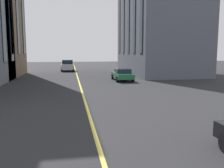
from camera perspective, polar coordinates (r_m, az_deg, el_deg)
The scene contains 3 objects.
lane_centre_line at distance 20.62m, azimuth -7.09°, elevation -1.59°, with size 80.00×0.16×0.01m.
car_green_parked_b at distance 27.64m, azimuth 2.44°, elevation 2.25°, with size 4.40×1.95×1.37m.
car_white_oncoming at distance 42.10m, azimuth -10.33°, elevation 4.33°, with size 4.70×2.14×1.88m.
Camera 1 is at (-0.34, 0.91, 3.27)m, focal length 39.16 mm.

